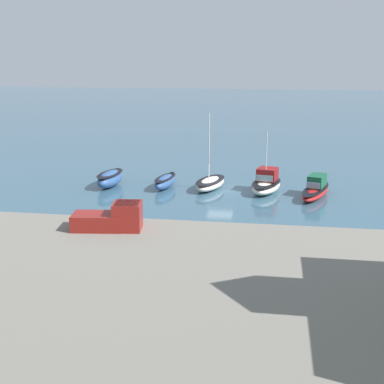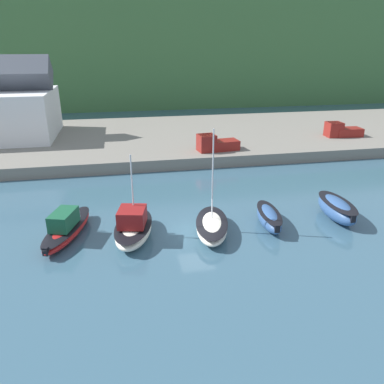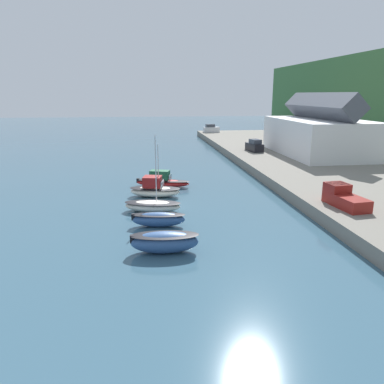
% 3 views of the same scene
% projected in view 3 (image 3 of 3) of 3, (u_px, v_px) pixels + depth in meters
% --- Properties ---
extents(ground_plane, '(320.00, 320.00, 0.00)m').
position_uv_depth(ground_plane, '(156.00, 208.00, 38.16)').
color(ground_plane, '#385B70').
extents(harbor_clubhouse, '(21.51, 12.26, 10.27)m').
position_uv_depth(harbor_clubhouse, '(319.00, 133.00, 63.37)').
color(harbor_clubhouse, white).
rests_on(harbor_clubhouse, quay_promenade).
extents(moored_boat_0, '(3.84, 7.14, 2.05)m').
position_uv_depth(moored_boat_0, '(162.00, 181.00, 46.84)').
color(moored_boat_0, red).
rests_on(moored_boat_0, ground_plane).
extents(moored_boat_1, '(3.66, 6.12, 5.94)m').
position_uv_depth(moored_boat_1, '(155.00, 189.00, 42.25)').
color(moored_boat_1, white).
rests_on(moored_boat_1, ground_plane).
extents(moored_boat_2, '(3.47, 5.96, 7.53)m').
position_uv_depth(moored_boat_2, '(153.00, 206.00, 36.97)').
color(moored_boat_2, white).
rests_on(moored_boat_2, ground_plane).
extents(moored_boat_3, '(2.12, 4.88, 1.27)m').
position_uv_depth(moored_boat_3, '(158.00, 219.00, 32.70)').
color(moored_boat_3, '#33568E').
rests_on(moored_boat_3, ground_plane).
extents(moored_boat_4, '(2.33, 5.18, 1.58)m').
position_uv_depth(moored_boat_4, '(165.00, 242.00, 27.29)').
color(moored_boat_4, '#33568E').
rests_on(moored_boat_4, ground_plane).
extents(parked_car_0, '(2.20, 4.35, 2.16)m').
position_uv_depth(parked_car_0, '(211.00, 129.00, 100.54)').
color(parked_car_0, silver).
rests_on(parked_car_0, quay_promenade).
extents(parked_car_1, '(4.42, 2.40, 2.16)m').
position_uv_depth(parked_car_1, '(254.00, 146.00, 67.30)').
color(parked_car_1, black).
rests_on(parked_car_1, quay_promenade).
extents(pickup_truck_0, '(4.93, 2.51, 1.90)m').
position_uv_depth(pickup_truck_0, '(343.00, 197.00, 34.41)').
color(pickup_truck_0, maroon).
rests_on(pickup_truck_0, quay_promenade).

